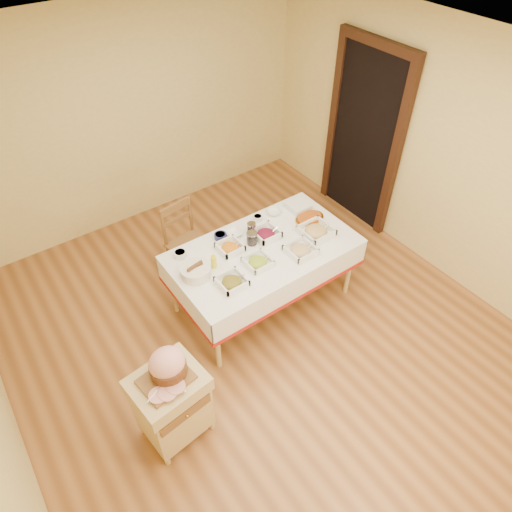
% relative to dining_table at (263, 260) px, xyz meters
% --- Properties ---
extents(room_shell, '(5.00, 5.00, 5.00)m').
position_rel_dining_table_xyz_m(room_shell, '(-0.30, -0.30, 0.70)').
color(room_shell, '#9C6130').
rests_on(room_shell, ground).
extents(doorway, '(0.09, 1.10, 2.20)m').
position_rel_dining_table_xyz_m(doorway, '(1.90, 0.60, 0.51)').
color(doorway, black).
rests_on(doorway, ground).
extents(dining_table, '(1.82, 1.02, 0.76)m').
position_rel_dining_table_xyz_m(dining_table, '(0.00, 0.00, 0.00)').
color(dining_table, tan).
rests_on(dining_table, ground).
extents(butcher_cart, '(0.58, 0.50, 0.76)m').
position_rel_dining_table_xyz_m(butcher_cart, '(-1.44, -0.75, -0.17)').
color(butcher_cart, tan).
rests_on(butcher_cart, ground).
extents(dining_chair, '(0.47, 0.46, 0.92)m').
position_rel_dining_table_xyz_m(dining_chair, '(-0.42, 0.81, -0.12)').
color(dining_chair, brown).
rests_on(dining_chair, ground).
extents(ham_on_board, '(0.39, 0.37, 0.26)m').
position_rel_dining_table_xyz_m(ham_on_board, '(-1.40, -0.72, 0.27)').
color(ham_on_board, brown).
rests_on(ham_on_board, butcher_cart).
extents(serving_dish_a, '(0.25, 0.24, 0.11)m').
position_rel_dining_table_xyz_m(serving_dish_a, '(-0.52, -0.22, 0.20)').
color(serving_dish_a, white).
rests_on(serving_dish_a, dining_table).
extents(serving_dish_b, '(0.23, 0.23, 0.10)m').
position_rel_dining_table_xyz_m(serving_dish_b, '(-0.17, -0.15, 0.19)').
color(serving_dish_b, white).
rests_on(serving_dish_b, dining_table).
extents(serving_dish_c, '(0.26, 0.26, 0.11)m').
position_rel_dining_table_xyz_m(serving_dish_c, '(0.25, -0.26, 0.20)').
color(serving_dish_c, white).
rests_on(serving_dish_c, dining_table).
extents(serving_dish_d, '(0.30, 0.30, 0.11)m').
position_rel_dining_table_xyz_m(serving_dish_d, '(0.56, -0.13, 0.20)').
color(serving_dish_d, white).
rests_on(serving_dish_d, dining_table).
extents(serving_dish_e, '(0.24, 0.22, 0.11)m').
position_rel_dining_table_xyz_m(serving_dish_e, '(-0.28, 0.17, 0.20)').
color(serving_dish_e, white).
rests_on(serving_dish_e, dining_table).
extents(serving_dish_f, '(0.25, 0.24, 0.12)m').
position_rel_dining_table_xyz_m(serving_dish_f, '(0.12, 0.13, 0.20)').
color(serving_dish_f, white).
rests_on(serving_dish_f, dining_table).
extents(small_bowl_left, '(0.12, 0.12, 0.06)m').
position_rel_dining_table_xyz_m(small_bowl_left, '(-0.71, 0.37, 0.19)').
color(small_bowl_left, white).
rests_on(small_bowl_left, dining_table).
extents(small_bowl_mid, '(0.12, 0.12, 0.05)m').
position_rel_dining_table_xyz_m(small_bowl_mid, '(-0.26, 0.37, 0.19)').
color(small_bowl_mid, '#1B1F51').
rests_on(small_bowl_mid, dining_table).
extents(small_bowl_right, '(0.10, 0.10, 0.05)m').
position_rel_dining_table_xyz_m(small_bowl_right, '(0.21, 0.40, 0.19)').
color(small_bowl_right, white).
rests_on(small_bowl_right, dining_table).
extents(bowl_white_imported, '(0.17, 0.17, 0.04)m').
position_rel_dining_table_xyz_m(bowl_white_imported, '(-0.12, 0.33, 0.18)').
color(bowl_white_imported, white).
rests_on(bowl_white_imported, dining_table).
extents(bowl_small_imported, '(0.19, 0.19, 0.05)m').
position_rel_dining_table_xyz_m(bowl_small_imported, '(0.41, 0.38, 0.19)').
color(bowl_small_imported, white).
rests_on(bowl_small_imported, dining_table).
extents(preserve_jar_left, '(0.11, 0.11, 0.14)m').
position_rel_dining_table_xyz_m(preserve_jar_left, '(-0.05, 0.13, 0.22)').
color(preserve_jar_left, silver).
rests_on(preserve_jar_left, dining_table).
extents(preserve_jar_right, '(0.09, 0.09, 0.11)m').
position_rel_dining_table_xyz_m(preserve_jar_right, '(0.04, 0.27, 0.21)').
color(preserve_jar_right, silver).
rests_on(preserve_jar_right, dining_table).
extents(mustard_bottle, '(0.05, 0.05, 0.17)m').
position_rel_dining_table_xyz_m(mustard_bottle, '(-0.53, 0.06, 0.24)').
color(mustard_bottle, yellow).
rests_on(mustard_bottle, dining_table).
extents(bread_basket, '(0.28, 0.28, 0.12)m').
position_rel_dining_table_xyz_m(bread_basket, '(-0.72, 0.06, 0.21)').
color(bread_basket, silver).
rests_on(bread_basket, dining_table).
extents(plate_stack, '(0.22, 0.22, 0.07)m').
position_rel_dining_table_xyz_m(plate_stack, '(0.68, 0.30, 0.19)').
color(plate_stack, white).
rests_on(plate_stack, dining_table).
extents(brass_platter, '(0.33, 0.24, 0.04)m').
position_rel_dining_table_xyz_m(brass_platter, '(0.65, 0.08, 0.18)').
color(brass_platter, gold).
rests_on(brass_platter, dining_table).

